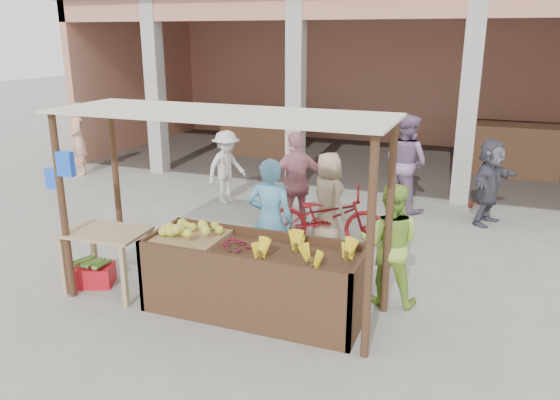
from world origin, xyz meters
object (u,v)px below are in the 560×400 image
at_px(red_crate, 93,275).
at_px(motorcycle, 326,216).
at_px(side_table, 106,241).
at_px(vendor_blue, 270,216).
at_px(fruit_stall, 254,282).
at_px(vendor_green, 390,241).

height_order(red_crate, motorcycle, motorcycle).
xyz_separation_m(side_table, motorcycle, (2.18, 2.52, -0.19)).
bearing_deg(side_table, vendor_blue, 27.53).
bearing_deg(fruit_stall, motorcycle, 85.72).
bearing_deg(vendor_green, motorcycle, -54.92).
bearing_deg(side_table, vendor_green, 12.65).
bearing_deg(motorcycle, red_crate, 121.88).
bearing_deg(red_crate, motorcycle, 21.89).
height_order(side_table, motorcycle, motorcycle).
relative_size(red_crate, motorcycle, 0.27).
height_order(side_table, vendor_green, vendor_green).
bearing_deg(vendor_green, fruit_stall, 26.18).
distance_m(fruit_stall, motorcycle, 2.38).
height_order(fruit_stall, side_table, side_table).
bearing_deg(vendor_green, side_table, 11.80).
xyz_separation_m(vendor_blue, motorcycle, (0.35, 1.43, -0.40)).
bearing_deg(motorcycle, vendor_blue, 153.42).
bearing_deg(vendor_blue, red_crate, 16.06).
height_order(fruit_stall, red_crate, fruit_stall).
xyz_separation_m(side_table, vendor_green, (3.43, 0.99, 0.12)).
relative_size(fruit_stall, vendor_blue, 1.44).
distance_m(fruit_stall, side_table, 2.03).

